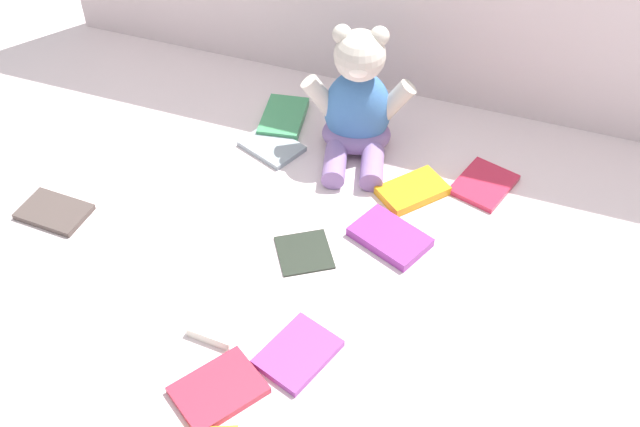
# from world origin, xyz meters

# --- Properties ---
(ground_plane) EXTENTS (3.20, 3.20, 0.00)m
(ground_plane) POSITION_xyz_m (0.00, 0.00, 0.00)
(ground_plane) COLOR silver
(teddy_bear) EXTENTS (0.23, 0.22, 0.27)m
(teddy_bear) POSITION_xyz_m (-0.05, 0.21, 0.10)
(teddy_bear) COLOR #3F72B2
(teddy_bear) RESTS_ON ground_plane
(book_case_0) EXTENTS (0.14, 0.12, 0.01)m
(book_case_0) POSITION_xyz_m (-0.21, 0.14, 0.01)
(book_case_0) COLOR #8D9AA1
(book_case_0) RESTS_ON ground_plane
(book_case_1) EXTENTS (0.13, 0.13, 0.01)m
(book_case_1) POSITION_xyz_m (-0.04, -0.11, 0.00)
(book_case_1) COLOR #242B21
(book_case_1) RESTS_ON ground_plane
(book_case_3) EXTENTS (0.15, 0.16, 0.01)m
(book_case_3) POSITION_xyz_m (-0.06, -0.42, 0.01)
(book_case_3) COLOR #BC2A3F
(book_case_3) RESTS_ON ground_plane
(book_case_4) EXTENTS (0.13, 0.09, 0.01)m
(book_case_4) POSITION_xyz_m (-0.52, -0.18, 0.01)
(book_case_4) COLOR #4B3E3A
(book_case_4) RESTS_ON ground_plane
(book_case_5) EXTENTS (0.08, 0.10, 0.02)m
(book_case_5) POSITION_xyz_m (-0.11, -0.30, 0.01)
(book_case_5) COLOR white
(book_case_5) RESTS_ON ground_plane
(book_case_6) EXTENTS (0.16, 0.13, 0.02)m
(book_case_6) POSITION_xyz_m (0.09, -0.03, 0.01)
(book_case_6) COLOR #8D3091
(book_case_6) RESTS_ON ground_plane
(book_case_7) EXTENTS (0.14, 0.15, 0.02)m
(book_case_7) POSITION_xyz_m (0.10, 0.11, 0.01)
(book_case_7) COLOR orange
(book_case_7) RESTS_ON ground_plane
(book_case_8) EXTENTS (0.11, 0.15, 0.02)m
(book_case_8) POSITION_xyz_m (-0.22, 0.23, 0.01)
(book_case_8) COLOR #40935C
(book_case_8) RESTS_ON ground_plane
(book_case_9) EXTENTS (0.13, 0.14, 0.01)m
(book_case_9) POSITION_xyz_m (0.23, 0.18, 0.01)
(book_case_9) COLOR #BF253F
(book_case_9) RESTS_ON ground_plane
(book_case_10) EXTENTS (0.13, 0.15, 0.01)m
(book_case_10) POSITION_xyz_m (0.03, -0.32, 0.01)
(book_case_10) COLOR purple
(book_case_10) RESTS_ON ground_plane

